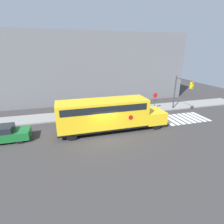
{
  "coord_description": "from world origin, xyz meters",
  "views": [
    {
      "loc": [
        -3.49,
        -14.36,
        7.63
      ],
      "look_at": [
        1.15,
        1.76,
        1.76
      ],
      "focal_mm": 28.0,
      "sensor_mm": 36.0,
      "label": 1
    }
  ],
  "objects_px": {
    "school_bus": "(107,114)",
    "parked_car": "(0,134)",
    "stop_sign": "(155,100)",
    "traffic_light": "(181,89)"
  },
  "relations": [
    {
      "from": "parked_car",
      "to": "stop_sign",
      "type": "distance_m",
      "value": 17.7
    },
    {
      "from": "stop_sign",
      "to": "traffic_light",
      "type": "relative_size",
      "value": 0.53
    },
    {
      "from": "school_bus",
      "to": "parked_car",
      "type": "bearing_deg",
      "value": 177.93
    },
    {
      "from": "school_bus",
      "to": "traffic_light",
      "type": "bearing_deg",
      "value": 16.16
    },
    {
      "from": "stop_sign",
      "to": "parked_car",
      "type": "bearing_deg",
      "value": -167.3
    },
    {
      "from": "parked_car",
      "to": "traffic_light",
      "type": "relative_size",
      "value": 1.03
    },
    {
      "from": "school_bus",
      "to": "parked_car",
      "type": "xyz_separation_m",
      "value": [
        -9.64,
        0.35,
        -1.09
      ]
    },
    {
      "from": "parked_car",
      "to": "stop_sign",
      "type": "relative_size",
      "value": 1.92
    },
    {
      "from": "stop_sign",
      "to": "traffic_light",
      "type": "xyz_separation_m",
      "value": [
        2.85,
        -1.2,
        1.49
      ]
    },
    {
      "from": "school_bus",
      "to": "parked_car",
      "type": "relative_size",
      "value": 2.32
    }
  ]
}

